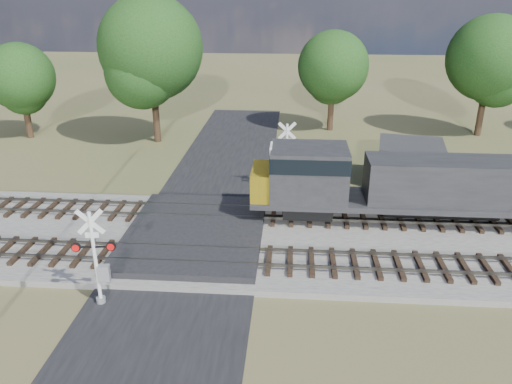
{
  "coord_description": "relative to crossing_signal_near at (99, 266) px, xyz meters",
  "views": [
    {
      "loc": [
        4.95,
        -22.44,
        12.27
      ],
      "look_at": [
        3.08,
        2.0,
        2.19
      ],
      "focal_mm": 35.0,
      "sensor_mm": 36.0,
      "label": 1
    }
  ],
  "objects": [
    {
      "name": "ground",
      "position": [
        2.75,
        5.45,
        -1.81
      ],
      "size": [
        160.0,
        160.0,
        0.0
      ],
      "primitive_type": "plane",
      "color": "#4B542D",
      "rests_on": "ground"
    },
    {
      "name": "equipment_shed",
      "position": [
        15.52,
        15.06,
        -0.39
      ],
      "size": [
        4.76,
        4.76,
        2.82
      ],
      "rotation": [
        0.0,
        0.0,
        -0.17
      ],
      "color": "#4A2D1F",
      "rests_on": "ground"
    },
    {
      "name": "road",
      "position": [
        2.75,
        5.45,
        -1.77
      ],
      "size": [
        7.0,
        60.0,
        0.08
      ],
      "primitive_type": "cube",
      "color": "black",
      "rests_on": "ground"
    },
    {
      "name": "track_near",
      "position": [
        5.88,
        3.45,
        -1.4
      ],
      "size": [
        140.0,
        2.6,
        0.33
      ],
      "color": "black",
      "rests_on": "ballast_bed"
    },
    {
      "name": "track_far",
      "position": [
        5.88,
        8.45,
        -1.4
      ],
      "size": [
        140.0,
        2.6,
        0.33
      ],
      "color": "black",
      "rests_on": "ballast_bed"
    },
    {
      "name": "crossing_panel",
      "position": [
        2.75,
        5.95,
        -1.5
      ],
      "size": [
        7.0,
        9.0,
        0.62
      ],
      "primitive_type": "cube",
      "color": "#262628",
      "rests_on": "ground"
    },
    {
      "name": "treeline",
      "position": [
        9.75,
        25.3,
        5.08
      ],
      "size": [
        86.41,
        12.2,
        11.96
      ],
      "color": "black",
      "rests_on": "ground"
    },
    {
      "name": "ballast_bed",
      "position": [
        12.75,
        5.95,
        -1.66
      ],
      "size": [
        140.0,
        10.0,
        0.3
      ],
      "primitive_type": "cube",
      "color": "gray",
      "rests_on": "ground"
    },
    {
      "name": "crossing_signal_near",
      "position": [
        0.0,
        0.0,
        0.0
      ],
      "size": [
        1.75,
        0.42,
        4.36
      ],
      "rotation": [
        0.0,
        0.0,
        0.14
      ],
      "color": "silver",
      "rests_on": "ground"
    },
    {
      "name": "crossing_signal_far",
      "position": [
        7.25,
        13.21,
        0.09
      ],
      "size": [
        1.84,
        0.42,
        4.57
      ],
      "rotation": [
        0.0,
        0.0,
        3.25
      ],
      "color": "silver",
      "rests_on": "ground"
    }
  ]
}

